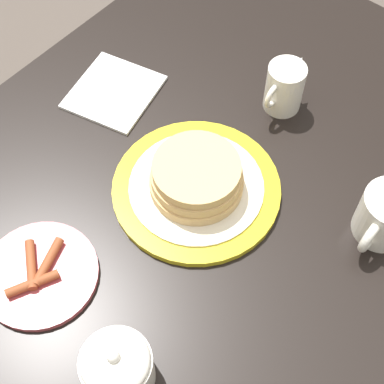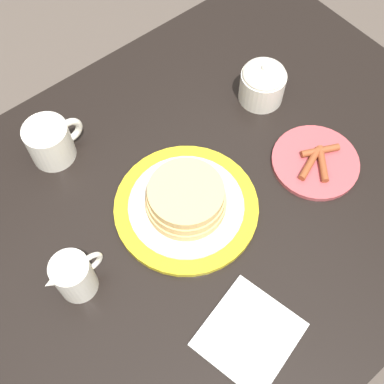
{
  "view_description": "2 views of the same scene",
  "coord_description": "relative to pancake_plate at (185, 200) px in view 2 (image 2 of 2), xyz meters",
  "views": [
    {
      "loc": [
        0.38,
        0.32,
        1.56
      ],
      "look_at": [
        0.0,
        0.01,
        0.79
      ],
      "focal_mm": 55.0,
      "sensor_mm": 36.0,
      "label": 1
    },
    {
      "loc": [
        -0.27,
        -0.33,
        1.57
      ],
      "look_at": [
        0.0,
        0.01,
        0.79
      ],
      "focal_mm": 45.0,
      "sensor_mm": 36.0,
      "label": 2
    }
  ],
  "objects": [
    {
      "name": "pancake_plate",
      "position": [
        0.0,
        0.0,
        0.0
      ],
      "size": [
        0.27,
        0.27,
        0.07
      ],
      "color": "gold",
      "rests_on": "dining_table"
    },
    {
      "name": "sugar_bowl",
      "position": [
        0.29,
        0.11,
        0.02
      ],
      "size": [
        0.1,
        0.1,
        0.1
      ],
      "color": "silver",
      "rests_on": "dining_table"
    },
    {
      "name": "creamer_pitcher",
      "position": [
        -0.24,
        -0.0,
        0.02
      ],
      "size": [
        0.11,
        0.07,
        0.1
      ],
      "color": "silver",
      "rests_on": "dining_table"
    },
    {
      "name": "side_plate_bacon",
      "position": [
        0.26,
        -0.09,
        -0.02
      ],
      "size": [
        0.17,
        0.17,
        0.02
      ],
      "color": "#B2474C",
      "rests_on": "dining_table"
    },
    {
      "name": "dining_table",
      "position": [
        0.02,
        -0.0,
        -0.16
      ],
      "size": [
        1.2,
        0.85,
        0.76
      ],
      "color": "black",
      "rests_on": "ground_plane"
    },
    {
      "name": "ground_plane",
      "position": [
        0.02,
        -0.0,
        -0.79
      ],
      "size": [
        8.0,
        8.0,
        0.0
      ],
      "primitive_type": "plane",
      "color": "#51473F"
    },
    {
      "name": "napkin",
      "position": [
        -0.07,
        -0.25,
        -0.02
      ],
      "size": [
        0.18,
        0.17,
        0.01
      ],
      "color": "white",
      "rests_on": "dining_table"
    },
    {
      "name": "coffee_mug",
      "position": [
        -0.13,
        0.26,
        0.02
      ],
      "size": [
        0.12,
        0.09,
        0.08
      ],
      "color": "silver",
      "rests_on": "dining_table"
    }
  ]
}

